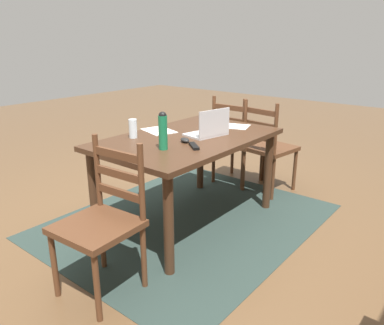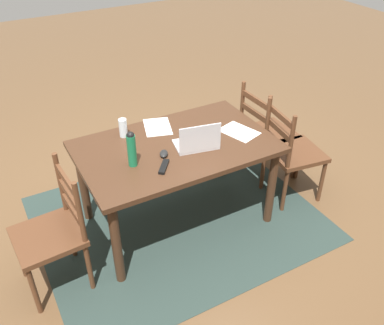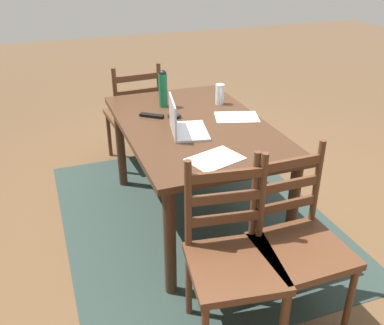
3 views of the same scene
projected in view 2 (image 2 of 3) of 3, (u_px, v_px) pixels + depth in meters
name	position (u px, v px, depth m)	size (l,w,h in m)	color
ground_plane	(178.00, 218.00, 3.68)	(14.00, 14.00, 0.00)	brown
area_rug	(178.00, 218.00, 3.68)	(2.30, 1.87, 0.01)	#283833
dining_table	(176.00, 155.00, 3.31)	(1.51, 0.94, 0.76)	#422819
chair_left_far	(292.00, 153.00, 3.71)	(0.50, 0.50, 0.95)	#56331E
chair_left_near	(266.00, 134.00, 3.97)	(0.45, 0.45, 0.95)	#56331E
chair_right_far	(53.00, 233.00, 2.87)	(0.47, 0.47, 0.95)	#56331E
laptop	(198.00, 142.00, 3.18)	(0.36, 0.28, 0.23)	silver
water_bottle	(132.00, 148.00, 2.95)	(0.06, 0.06, 0.27)	#197247
drinking_glass	(123.00, 128.00, 3.32)	(0.06, 0.06, 0.15)	silver
computer_mouse	(164.00, 154.00, 3.12)	(0.06, 0.10, 0.03)	black
tv_remote	(164.00, 167.00, 2.99)	(0.04, 0.17, 0.02)	black
paper_stack_left	(239.00, 132.00, 3.42)	(0.21, 0.30, 0.00)	white
paper_stack_right	(158.00, 127.00, 3.48)	(0.21, 0.30, 0.00)	white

